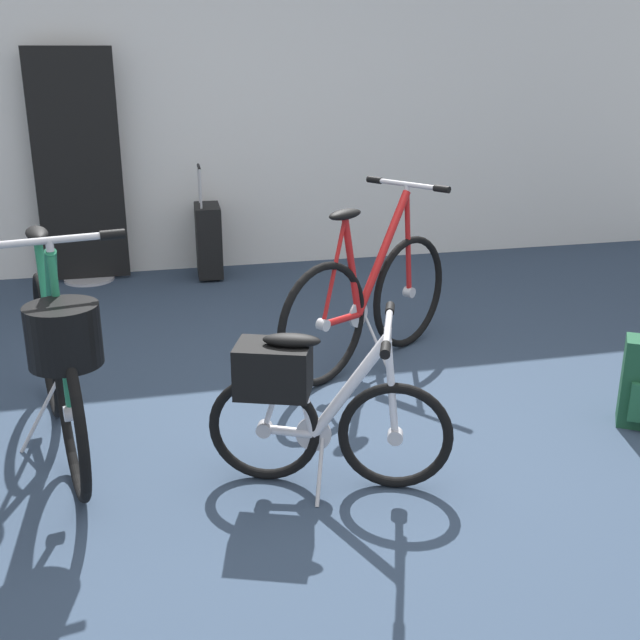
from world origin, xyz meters
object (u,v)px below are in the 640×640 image
Objects in this scene: floor_banner_stand at (79,181)px; folding_bike_foreground at (309,403)px; display_bike_right at (58,359)px; display_bike_left at (369,300)px; rolling_suitcase at (209,240)px.

floor_banner_stand is 3.31m from folding_bike_foreground.
floor_banner_stand is 2.77m from display_bike_right.
floor_banner_stand is 1.81× the size of folding_bike_foreground.
display_bike_right is at bearing -154.29° from display_bike_left.
floor_banner_stand reaches higher than folding_bike_foreground.
display_bike_left is at bearing 25.71° from display_bike_right.
floor_banner_stand is at bearing 90.58° from display_bike_right.
rolling_suitcase is (-0.08, 3.05, -0.06)m from folding_bike_foreground.
rolling_suitcase is (0.88, -0.10, -0.45)m from floor_banner_stand.
display_bike_right is (-1.51, -0.73, 0.09)m from display_bike_left.
floor_banner_stand reaches higher than display_bike_right.
folding_bike_foreground is 1.26m from display_bike_left.
floor_banner_stand is at bearing 106.99° from folding_bike_foreground.
display_bike_left is 0.81× the size of display_bike_right.
rolling_suitcase is at bearing 72.13° from display_bike_right.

